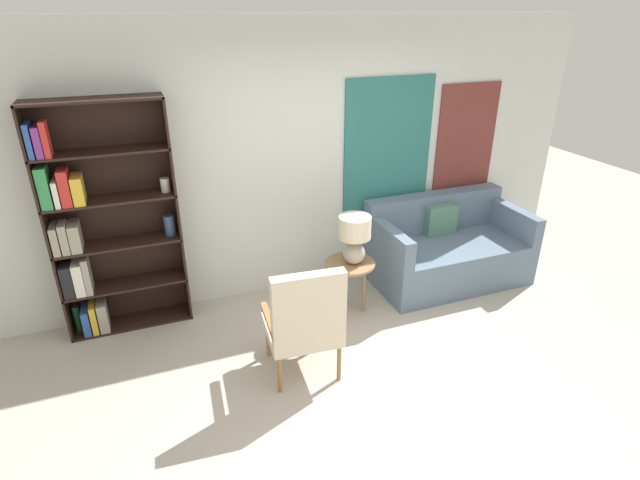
% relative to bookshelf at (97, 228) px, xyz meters
% --- Properties ---
extents(ground_plane, '(14.00, 14.00, 0.00)m').
position_rel_bookshelf_xyz_m(ground_plane, '(1.90, -1.86, -1.01)').
color(ground_plane, '#B2A899').
extents(wall_back, '(6.40, 0.08, 2.70)m').
position_rel_bookshelf_xyz_m(wall_back, '(1.95, 0.17, 0.34)').
color(wall_back, silver).
rests_on(wall_back, ground_plane).
extents(bookshelf, '(1.08, 0.30, 2.10)m').
position_rel_bookshelf_xyz_m(bookshelf, '(0.00, 0.00, 0.00)').
color(bookshelf, black).
rests_on(bookshelf, ground_plane).
extents(armchair, '(0.61, 0.59, 1.00)m').
position_rel_bookshelf_xyz_m(armchair, '(1.44, -1.33, -0.46)').
color(armchair, olive).
rests_on(armchair, ground_plane).
extents(couch, '(1.65, 0.91, 0.89)m').
position_rel_bookshelf_xyz_m(couch, '(3.43, -0.30, -0.68)').
color(couch, slate).
rests_on(couch, ground_plane).
extents(side_table, '(0.48, 0.48, 0.54)m').
position_rel_bookshelf_xyz_m(side_table, '(2.17, -0.55, -0.54)').
color(side_table, '#99704C').
rests_on(side_table, ground_plane).
extents(table_lamp, '(0.30, 0.30, 0.48)m').
position_rel_bookshelf_xyz_m(table_lamp, '(2.20, -0.57, -0.20)').
color(table_lamp, '#A59E93').
rests_on(table_lamp, side_table).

